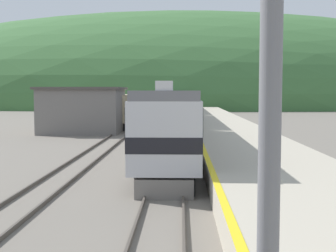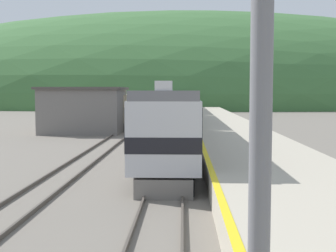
% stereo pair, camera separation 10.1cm
% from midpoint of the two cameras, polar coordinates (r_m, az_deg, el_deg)
% --- Properties ---
extents(track_main, '(1.52, 180.00, 0.16)m').
position_cam_midpoint_polar(track_main, '(69.86, 1.08, 1.00)').
color(track_main, '#4C443D').
rests_on(track_main, ground).
extents(track_siding, '(1.52, 180.00, 0.16)m').
position_cam_midpoint_polar(track_siding, '(70.08, -3.00, 1.01)').
color(track_siding, '#4C443D').
rests_on(track_siding, ground).
extents(platform, '(5.96, 140.00, 1.00)m').
position_cam_midpoint_polar(platform, '(50.03, 6.23, 0.15)').
color(platform, '#B2A893').
rests_on(platform, ground).
extents(distant_hills, '(207.78, 93.50, 52.87)m').
position_cam_midpoint_polar(distant_hills, '(138.18, 1.36, 2.59)').
color(distant_hills, '#3D6B38').
rests_on(distant_hills, ground).
extents(station_shed, '(7.98, 7.48, 4.46)m').
position_cam_midpoint_polar(station_shed, '(46.66, -10.39, 1.96)').
color(station_shed, slate).
rests_on(station_shed, ground).
extents(express_train_lead_car, '(2.91, 20.05, 4.45)m').
position_cam_midpoint_polar(express_train_lead_car, '(27.01, 0.17, 0.39)').
color(express_train_lead_car, black).
rests_on(express_train_lead_car, ground).
extents(carriage_second, '(2.90, 22.29, 4.09)m').
position_cam_midpoint_polar(carriage_second, '(49.26, 0.84, 2.13)').
color(carriage_second, black).
rests_on(carriage_second, ground).
extents(carriage_third, '(2.90, 22.29, 4.09)m').
position_cam_midpoint_polar(carriage_third, '(72.41, 1.10, 2.82)').
color(carriage_third, black).
rests_on(carriage_third, ground).
extents(carriage_fourth, '(2.90, 22.29, 4.09)m').
position_cam_midpoint_polar(carriage_fourth, '(95.57, 1.24, 3.17)').
color(carriage_fourth, black).
rests_on(carriage_fourth, ground).
extents(siding_train, '(2.90, 33.44, 3.67)m').
position_cam_midpoint_polar(siding_train, '(63.80, -3.46, 2.32)').
color(siding_train, black).
rests_on(siding_train, ground).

